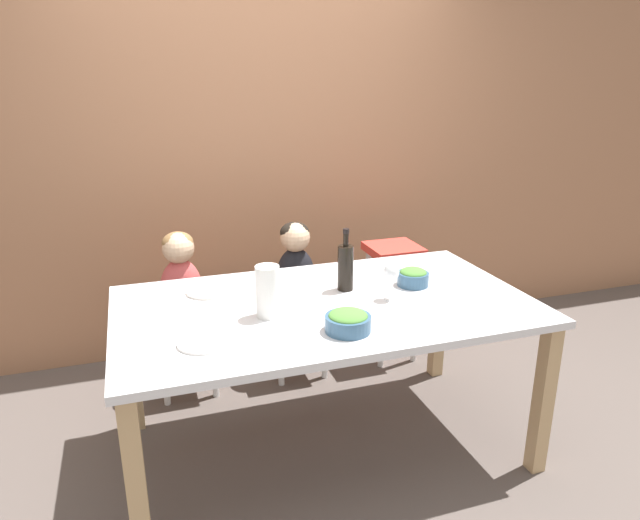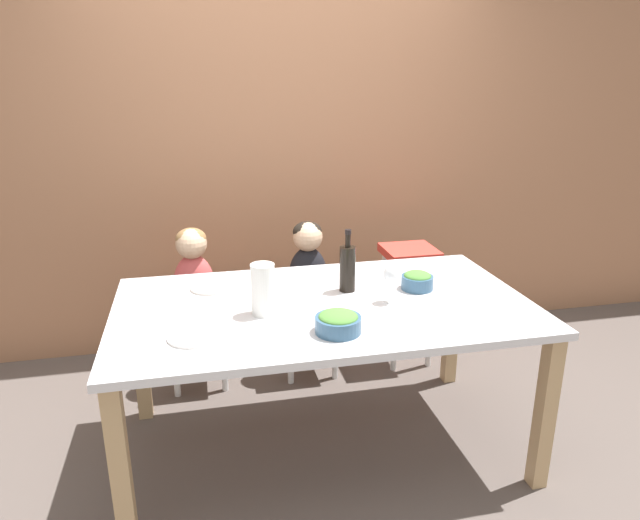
% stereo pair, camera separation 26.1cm
% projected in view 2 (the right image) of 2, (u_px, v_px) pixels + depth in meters
% --- Properties ---
extents(ground_plane, '(14.00, 14.00, 0.00)m').
position_uv_depth(ground_plane, '(323.00, 446.00, 2.84)').
color(ground_plane, '#564C47').
extents(wall_back, '(10.00, 0.06, 2.70)m').
position_uv_depth(wall_back, '(278.00, 142.00, 3.63)').
color(wall_back, '#9E6B4C').
rests_on(wall_back, ground_plane).
extents(dining_table, '(1.88, 1.06, 0.77)m').
position_uv_depth(dining_table, '(324.00, 320.00, 2.62)').
color(dining_table, silver).
rests_on(dining_table, ground_plane).
extents(chair_far_left, '(0.37, 0.36, 0.44)m').
position_uv_depth(chair_far_left, '(197.00, 326.00, 3.32)').
color(chair_far_left, silver).
rests_on(chair_far_left, ground_plane).
extents(chair_far_center, '(0.37, 0.36, 0.44)m').
position_uv_depth(chair_far_center, '(308.00, 316.00, 3.46)').
color(chair_far_center, silver).
rests_on(chair_far_center, ground_plane).
extents(chair_right_highchair, '(0.31, 0.31, 0.75)m').
position_uv_depth(chair_right_highchair, '(408.00, 277.00, 3.53)').
color(chair_right_highchair, silver).
rests_on(chair_right_highchair, ground_plane).
extents(person_child_left, '(0.23, 0.19, 0.51)m').
position_uv_depth(person_child_left, '(193.00, 270.00, 3.22)').
color(person_child_left, '#C64C4C').
rests_on(person_child_left, chair_far_left).
extents(person_child_center, '(0.23, 0.19, 0.51)m').
position_uv_depth(person_child_center, '(308.00, 262.00, 3.35)').
color(person_child_center, black).
rests_on(person_child_center, chair_far_center).
extents(wine_bottle, '(0.08, 0.08, 0.30)m').
position_uv_depth(wine_bottle, '(348.00, 267.00, 2.70)').
color(wine_bottle, black).
rests_on(wine_bottle, dining_table).
extents(paper_towel_roll, '(0.10, 0.10, 0.23)m').
position_uv_depth(paper_towel_roll, '(263.00, 289.00, 2.44)').
color(paper_towel_roll, white).
rests_on(paper_towel_roll, dining_table).
extents(wine_glass_near, '(0.07, 0.07, 0.18)m').
position_uv_depth(wine_glass_near, '(391.00, 276.00, 2.56)').
color(wine_glass_near, white).
rests_on(wine_glass_near, dining_table).
extents(salad_bowl_large, '(0.19, 0.19, 0.09)m').
position_uv_depth(salad_bowl_large, '(338.00, 322.00, 2.29)').
color(salad_bowl_large, '#335675').
rests_on(salad_bowl_large, dining_table).
extents(salad_bowl_small, '(0.15, 0.15, 0.09)m').
position_uv_depth(salad_bowl_small, '(417.00, 280.00, 2.75)').
color(salad_bowl_small, '#335675').
rests_on(salad_bowl_small, dining_table).
extents(dinner_plate_front_left, '(0.20, 0.20, 0.01)m').
position_uv_depth(dinner_plate_front_left, '(194.00, 337.00, 2.25)').
color(dinner_plate_front_left, silver).
rests_on(dinner_plate_front_left, dining_table).
extents(dinner_plate_back_left, '(0.20, 0.20, 0.01)m').
position_uv_depth(dinner_plate_back_left, '(212.00, 287.00, 2.76)').
color(dinner_plate_back_left, silver).
rests_on(dinner_plate_back_left, dining_table).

